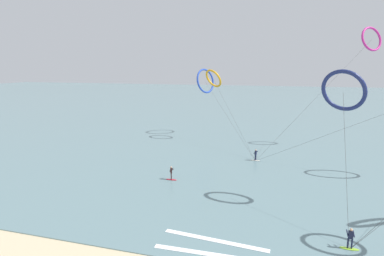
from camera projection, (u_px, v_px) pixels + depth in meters
name	position (u px, v px, depth m)	size (l,w,h in m)	color
sea_water	(250.00, 102.00, 116.84)	(400.00, 200.00, 0.08)	slate
surfer_crimson	(171.00, 174.00, 36.64)	(1.40, 0.68, 1.70)	red
surfer_ivory	(256.00, 156.00, 44.10)	(1.40, 0.69, 1.70)	silver
surfer_lime	(350.00, 240.00, 22.74)	(1.40, 0.59, 1.70)	#8CC62D
kite_amber	(213.00, 78.00, 54.57)	(10.72, 12.96, 13.10)	orange
kite_navy	(343.00, 91.00, 27.46)	(4.30, 9.04, 13.39)	navy
kite_magenta	(371.00, 39.00, 47.52)	(18.48, 13.50, 19.74)	#CC288E
kite_cobalt	(205.00, 81.00, 59.48)	(12.83, 17.85, 13.15)	#2647B7
wave_crest_far	(215.00, 241.00, 23.97)	(8.48, 0.50, 0.12)	white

